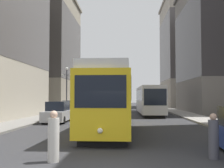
{
  "coord_description": "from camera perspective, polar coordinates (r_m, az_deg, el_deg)",
  "views": [
    {
      "loc": [
        0.65,
        -8.25,
        2.2
      ],
      "look_at": [
        -0.09,
        6.63,
        2.91
      ],
      "focal_mm": 44.16,
      "sensor_mm": 36.0,
      "label": 1
    }
  ],
  "objects": [
    {
      "name": "transit_bus",
      "position": [
        34.28,
        7.74,
        -3.14
      ],
      "size": [
        2.74,
        12.19,
        3.45
      ],
      "rotation": [
        0.0,
        0.0,
        0.01
      ],
      "color": "black",
      "rests_on": "ground"
    },
    {
      "name": "parked_car_left_near",
      "position": [
        30.9,
        -8.33,
        -5.23
      ],
      "size": [
        2.01,
        4.76,
        1.82
      ],
      "rotation": [
        0.0,
        0.0,
        -0.03
      ],
      "color": "black",
      "rests_on": "ground"
    },
    {
      "name": "sidewalk_right",
      "position": [
        48.85,
        11.59,
        -5.17
      ],
      "size": [
        2.79,
        120.0,
        0.15
      ],
      "primitive_type": "cube",
      "color": "gray",
      "rests_on": "ground"
    },
    {
      "name": "building_right_far",
      "position": [
        65.02,
        16.36,
        6.4
      ],
      "size": [
        13.26,
        16.91,
        24.07
      ],
      "color": "#A89E8E",
      "rests_on": "ground"
    },
    {
      "name": "sidewalk_left",
      "position": [
        49.07,
        -7.35,
        -5.2
      ],
      "size": [
        2.79,
        120.0,
        0.15
      ],
      "primitive_type": "cube",
      "color": "gray",
      "rests_on": "ground"
    },
    {
      "name": "pedestrian_crossing_near",
      "position": [
        10.67,
        20.29,
        -10.37
      ],
      "size": [
        0.36,
        0.36,
        1.62
      ],
      "rotation": [
        0.0,
        0.0,
        6.11
      ],
      "color": "#4C4C56",
      "rests_on": "ground"
    },
    {
      "name": "streetcar",
      "position": [
        18.88,
        -0.07,
        -3.04
      ],
      "size": [
        2.84,
        14.72,
        3.89
      ],
      "rotation": [
        0.0,
        0.0,
        -0.02
      ],
      "color": "black",
      "rests_on": "ground"
    },
    {
      "name": "lamp_post_left_far",
      "position": [
        37.21,
        -9.36,
        0.2
      ],
      "size": [
        1.41,
        0.36,
        6.05
      ],
      "color": "#333338",
      "rests_on": "sidewalk_left"
    },
    {
      "name": "pedestrian_crossing_far",
      "position": [
        9.77,
        -12.01,
        -10.87
      ],
      "size": [
        0.39,
        0.39,
        1.74
      ],
      "rotation": [
        0.0,
        0.0,
        5.11
      ],
      "color": "beige",
      "rests_on": "ground"
    },
    {
      "name": "building_left_midblock",
      "position": [
        55.04,
        -16.0,
        6.66
      ],
      "size": [
        15.78,
        18.65,
        21.55
      ],
      "color": "gray",
      "rests_on": "ground"
    },
    {
      "name": "parked_car_left_mid",
      "position": [
        24.76,
        -11.17,
        -5.83
      ],
      "size": [
        1.99,
        5.04,
        1.82
      ],
      "rotation": [
        0.0,
        0.0,
        0.03
      ],
      "color": "black",
      "rests_on": "ground"
    }
  ]
}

